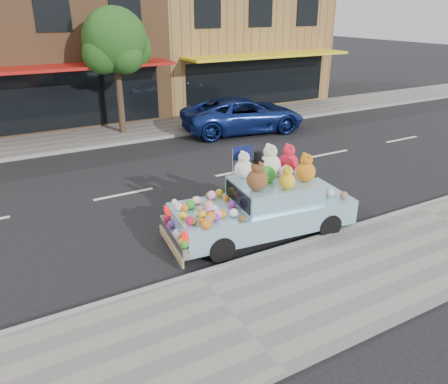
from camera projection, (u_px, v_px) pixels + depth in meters
ground at (124, 194)px, 12.97m from camera, size 120.00×120.00×0.00m
near_sidewalk at (235, 318)px, 7.72m from camera, size 60.00×3.00×0.12m
far_sidewalk at (76, 139)px, 18.17m from camera, size 60.00×3.00×0.12m
near_kerb at (197, 275)px, 8.93m from camera, size 60.00×0.12×0.13m
far_kerb at (85, 149)px, 16.96m from camera, size 60.00×0.12×0.13m
storefront_mid at (42, 41)px, 21.17m from camera, size 10.00×9.80×7.30m
storefront_right at (222, 35)px, 25.67m from camera, size 10.00×9.80×7.30m
street_tree at (115, 46)px, 17.70m from camera, size 3.00×2.70×5.22m
car_blue at (243, 115)px, 19.25m from camera, size 5.74×3.29×1.51m
art_car at (263, 204)px, 10.43m from camera, size 4.64×2.20×2.25m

